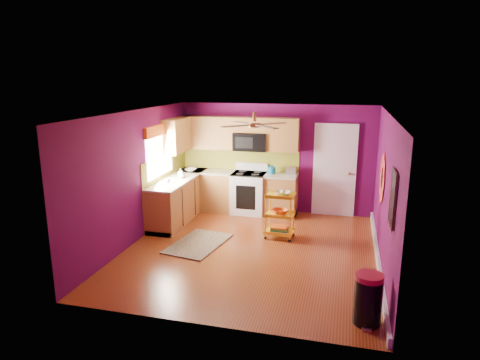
# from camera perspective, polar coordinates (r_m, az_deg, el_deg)

# --- Properties ---
(ground) EXTENTS (5.00, 5.00, 0.00)m
(ground) POSITION_cam_1_polar(r_m,az_deg,el_deg) (7.95, 1.49, -9.35)
(ground) COLOR maroon
(ground) RESTS_ON ground
(room_envelope) EXTENTS (4.54, 5.04, 2.52)m
(room_envelope) POSITION_cam_1_polar(r_m,az_deg,el_deg) (7.45, 1.77, 2.26)
(room_envelope) COLOR #540944
(room_envelope) RESTS_ON ground
(lower_cabinets) EXTENTS (2.81, 2.31, 0.94)m
(lower_cabinets) POSITION_cam_1_polar(r_m,az_deg,el_deg) (9.80, -3.82, -2.17)
(lower_cabinets) COLOR #905C27
(lower_cabinets) RESTS_ON ground
(electric_range) EXTENTS (0.76, 0.66, 1.13)m
(electric_range) POSITION_cam_1_polar(r_m,az_deg,el_deg) (9.91, 1.20, -1.67)
(electric_range) COLOR white
(electric_range) RESTS_ON ground
(upper_cabinetry) EXTENTS (2.80, 2.30, 1.26)m
(upper_cabinetry) POSITION_cam_1_polar(r_m,az_deg,el_deg) (9.82, -2.72, 6.03)
(upper_cabinetry) COLOR #905C27
(upper_cabinetry) RESTS_ON ground
(left_window) EXTENTS (0.08, 1.35, 1.08)m
(left_window) POSITION_cam_1_polar(r_m,az_deg,el_deg) (9.13, -10.68, 4.83)
(left_window) COLOR white
(left_window) RESTS_ON ground
(panel_door) EXTENTS (0.95, 0.11, 2.15)m
(panel_door) POSITION_cam_1_polar(r_m,az_deg,el_deg) (9.83, 12.47, 1.14)
(panel_door) COLOR white
(panel_door) RESTS_ON ground
(right_wall_art) EXTENTS (0.04, 2.74, 1.04)m
(right_wall_art) POSITION_cam_1_polar(r_m,az_deg,el_deg) (7.02, 18.95, -0.79)
(right_wall_art) COLOR black
(right_wall_art) RESTS_ON ground
(ceiling_fan) EXTENTS (1.01, 1.01, 0.26)m
(ceiling_fan) POSITION_cam_1_polar(r_m,az_deg,el_deg) (7.55, 1.94, 7.46)
(ceiling_fan) COLOR #BF8C3F
(ceiling_fan) RESTS_ON ground
(shag_rug) EXTENTS (1.05, 1.49, 0.02)m
(shag_rug) POSITION_cam_1_polar(r_m,az_deg,el_deg) (8.25, -5.58, -8.43)
(shag_rug) COLOR black
(shag_rug) RESTS_ON ground
(rolling_cart) EXTENTS (0.57, 0.44, 0.98)m
(rolling_cart) POSITION_cam_1_polar(r_m,az_deg,el_deg) (8.39, 5.39, -4.45)
(rolling_cart) COLOR yellow
(rolling_cart) RESTS_ON ground
(trash_can) EXTENTS (0.38, 0.40, 0.68)m
(trash_can) POSITION_cam_1_polar(r_m,az_deg,el_deg) (5.90, 16.69, -14.96)
(trash_can) COLOR black
(trash_can) RESTS_ON ground
(teal_kettle) EXTENTS (0.18, 0.18, 0.21)m
(teal_kettle) POSITION_cam_1_polar(r_m,az_deg,el_deg) (9.75, 4.22, 1.32)
(teal_kettle) COLOR #147199
(teal_kettle) RESTS_ON lower_cabinets
(toaster) EXTENTS (0.22, 0.15, 0.18)m
(toaster) POSITION_cam_1_polar(r_m,az_deg,el_deg) (9.72, 6.83, 1.26)
(toaster) COLOR beige
(toaster) RESTS_ON lower_cabinets
(soap_bottle_a) EXTENTS (0.09, 0.09, 0.20)m
(soap_bottle_a) POSITION_cam_1_polar(r_m,az_deg,el_deg) (9.44, -7.94, 0.93)
(soap_bottle_a) COLOR #EA3F72
(soap_bottle_a) RESTS_ON lower_cabinets
(soap_bottle_b) EXTENTS (0.13, 0.13, 0.16)m
(soap_bottle_b) POSITION_cam_1_polar(r_m,az_deg,el_deg) (9.41, -7.77, 0.77)
(soap_bottle_b) COLOR white
(soap_bottle_b) RESTS_ON lower_cabinets
(counter_dish) EXTENTS (0.26, 0.26, 0.06)m
(counter_dish) POSITION_cam_1_polar(r_m,az_deg,el_deg) (10.06, -6.57, 1.35)
(counter_dish) COLOR white
(counter_dish) RESTS_ON lower_cabinets
(counter_cup) EXTENTS (0.12, 0.12, 0.09)m
(counter_cup) POSITION_cam_1_polar(r_m,az_deg,el_deg) (9.04, -9.66, -0.08)
(counter_cup) COLOR white
(counter_cup) RESTS_ON lower_cabinets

